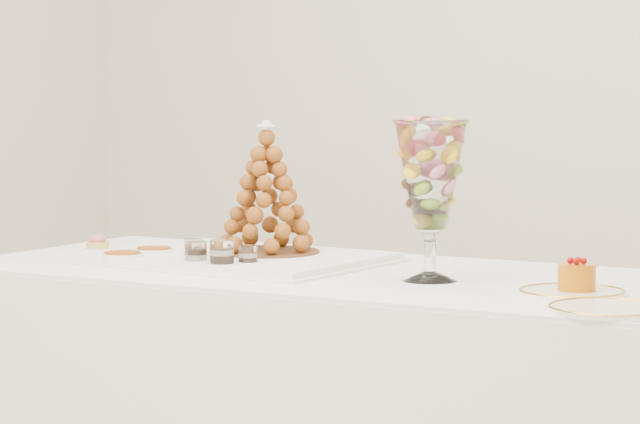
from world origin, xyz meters
The scene contains 14 objects.
lace_tray centered at (-0.38, 0.39, 0.78)m, with size 0.67×0.50×0.02m, color white.
macaron_vase centered at (0.19, 0.35, 1.01)m, with size 0.17×0.17×0.36m.
cake_plate centered at (0.56, 0.31, 0.78)m, with size 0.23×0.23×0.01m, color white.
spare_plate centered at (0.72, 0.14, 0.78)m, with size 0.25×0.25×0.01m, color white.
pink_tart centered at (-0.88, 0.43, 0.79)m, with size 0.06×0.06×0.04m.
verrine_a centered at (-0.45, 0.30, 0.80)m, with size 0.05×0.05×0.06m, color white.
verrine_b centered at (-0.38, 0.22, 0.80)m, with size 0.05×0.05×0.07m, color white.
verrine_c centered at (-0.25, 0.26, 0.80)m, with size 0.05×0.05×0.06m, color white.
verrine_d centered at (-0.38, 0.21, 0.81)m, with size 0.05×0.05×0.07m, color white.
verrine_e centered at (-0.29, 0.20, 0.81)m, with size 0.06×0.06×0.08m, color white.
ramekin_back centered at (-0.58, 0.30, 0.79)m, with size 0.10×0.10×0.03m, color white.
ramekin_front centered at (-0.57, 0.17, 0.79)m, with size 0.10×0.10×0.03m, color white.
croquembouche centered at (-0.33, 0.44, 0.96)m, with size 0.27×0.27×0.33m.
mousse_cake centered at (0.57, 0.32, 0.81)m, with size 0.08×0.08×0.07m.
Camera 1 is at (1.88, -2.62, 1.23)m, focal length 85.00 mm.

